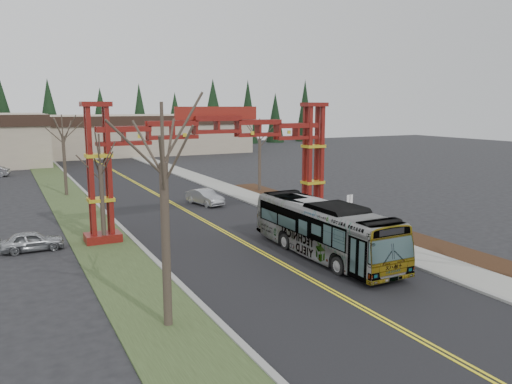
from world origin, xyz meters
TOP-DOWN VIEW (x-y plane):
  - ground at (0.00, 0.00)m, footprint 200.00×200.00m
  - road at (0.00, 25.00)m, footprint 12.00×110.00m
  - lane_line_left at (-0.12, 25.00)m, footprint 0.12×100.00m
  - lane_line_right at (0.12, 25.00)m, footprint 0.12×100.00m
  - curb_right at (6.15, 25.00)m, footprint 0.30×110.00m
  - sidewalk_right at (7.60, 25.00)m, footprint 2.60×110.00m
  - landscape_strip at (10.20, 10.00)m, footprint 2.60×50.00m
  - grass_median at (-8.00, 25.00)m, footprint 4.00×110.00m
  - curb_left at (-6.15, 25.00)m, footprint 0.30×110.00m
  - gateway_arch at (0.00, 18.00)m, footprint 18.20×1.60m
  - retail_building_east at (10.00, 79.95)m, footprint 38.00×20.30m
  - conifer_treeline at (0.25, 92.00)m, footprint 116.10×5.60m
  - transit_bus at (2.85, 9.03)m, footprint 2.78×11.64m
  - silver_sedan at (2.38, 26.62)m, footprint 2.38×4.38m
  - parked_car_near_a at (-12.15, 18.00)m, footprint 3.61×1.48m
  - bare_tree_median_near at (-8.00, 4.12)m, footprint 3.44×3.44m
  - bare_tree_median_mid at (-8.00, 17.54)m, footprint 2.88×2.88m
  - bare_tree_median_far at (-8.00, 37.04)m, footprint 3.07×3.07m
  - bare_tree_right_far at (10.00, 30.78)m, footprint 3.03×3.03m
  - street_sign at (8.92, 14.52)m, footprint 0.52×0.06m
  - barrel_south at (9.53, 15.92)m, footprint 0.59×0.59m
  - barrel_mid at (9.08, 20.90)m, footprint 0.53×0.53m
  - barrel_north at (9.73, 22.86)m, footprint 0.53×0.53m

SIDE VIEW (x-z plane):
  - ground at x=0.00m, z-range 0.00..0.00m
  - road at x=0.00m, z-range 0.00..0.02m
  - lane_line_left at x=-0.12m, z-range 0.02..0.03m
  - lane_line_right at x=0.12m, z-range 0.02..0.03m
  - grass_median at x=-8.00m, z-range 0.00..0.08m
  - landscape_strip at x=10.20m, z-range 0.00..0.12m
  - curb_right at x=6.15m, z-range 0.00..0.15m
  - curb_left at x=-6.15m, z-range 0.00..0.15m
  - sidewalk_right at x=7.60m, z-range 0.01..0.15m
  - barrel_mid at x=9.08m, z-range 0.00..0.97m
  - barrel_north at x=9.73m, z-range 0.00..0.99m
  - barrel_south at x=9.53m, z-range 0.00..1.09m
  - parked_car_near_a at x=-12.15m, z-range 0.00..1.23m
  - silver_sedan at x=2.38m, z-range 0.00..1.37m
  - transit_bus at x=2.85m, z-range 0.00..3.24m
  - street_sign at x=8.92m, z-range 0.50..2.78m
  - retail_building_east at x=10.00m, z-range 0.01..7.01m
  - bare_tree_median_mid at x=-8.00m, z-range 1.55..8.52m
  - bare_tree_right_far at x=10.00m, z-range 1.66..9.07m
  - bare_tree_median_far at x=-8.00m, z-range 1.86..9.71m
  - gateway_arch at x=0.00m, z-range 1.53..10.43m
  - bare_tree_median_near at x=-8.00m, z-range 2.07..10.86m
  - conifer_treeline at x=0.25m, z-range -0.01..12.99m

